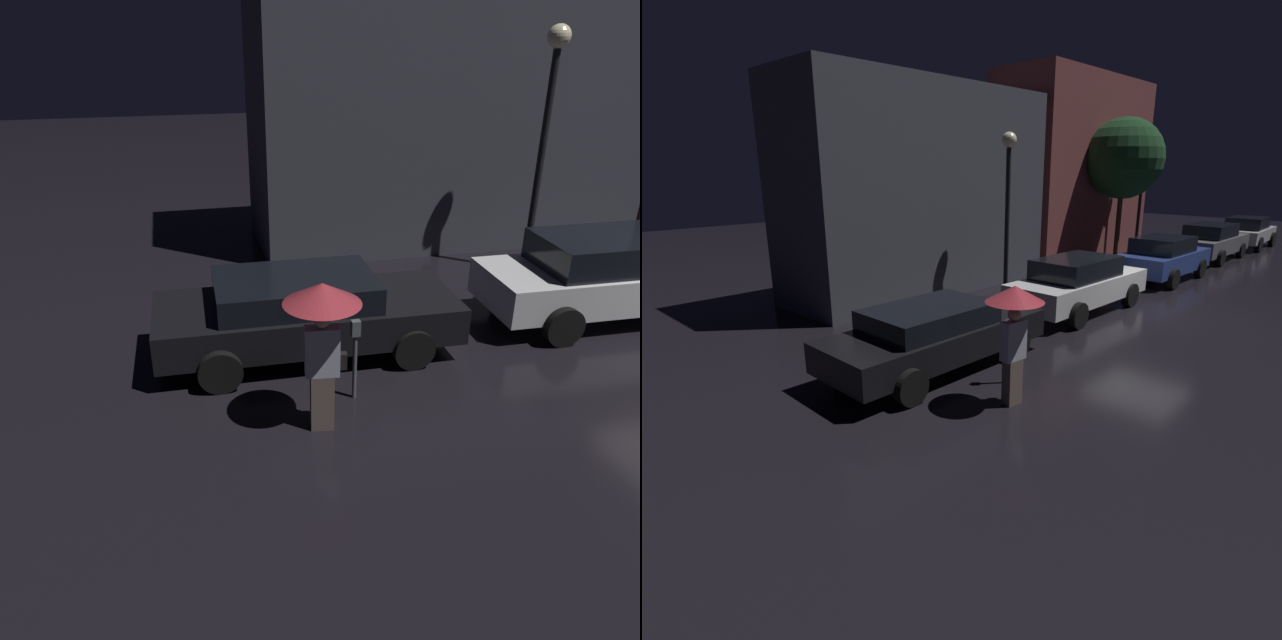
% 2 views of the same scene
% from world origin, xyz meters
% --- Properties ---
extents(ground_plane, '(60.00, 60.00, 0.00)m').
position_xyz_m(ground_plane, '(0.00, 0.00, 0.00)').
color(ground_plane, black).
extents(building_facade_left, '(8.86, 3.00, 6.18)m').
position_xyz_m(building_facade_left, '(-2.32, 6.50, 3.09)').
color(building_facade_left, '#3D3D47').
rests_on(building_facade_left, ground).
extents(building_facade_right, '(8.18, 3.00, 7.38)m').
position_xyz_m(building_facade_right, '(6.62, 6.50, 3.69)').
color(building_facade_right, brown).
rests_on(building_facade_right, ground).
extents(parked_car_black, '(4.71, 1.96, 1.30)m').
position_xyz_m(parked_car_black, '(-6.80, 1.26, 0.70)').
color(parked_car_black, black).
rests_on(parked_car_black, ground).
extents(parked_car_white, '(4.62, 1.91, 1.50)m').
position_xyz_m(parked_car_white, '(-1.32, 1.37, 0.79)').
color(parked_car_white, silver).
rests_on(parked_car_white, ground).
extents(parked_car_blue, '(4.08, 1.97, 1.51)m').
position_xyz_m(parked_car_blue, '(4.28, 1.32, 0.79)').
color(parked_car_blue, navy).
rests_on(parked_car_blue, ground).
extents(parked_car_grey, '(4.48, 1.94, 1.52)m').
position_xyz_m(parked_car_grey, '(9.67, 1.47, 0.79)').
color(parked_car_grey, slate).
rests_on(parked_car_grey, ground).
extents(parked_car_silver, '(4.00, 1.97, 1.48)m').
position_xyz_m(parked_car_silver, '(14.47, 1.30, 0.78)').
color(parked_car_silver, '#B7B7BF').
rests_on(parked_car_silver, ground).
extents(pedestrian_with_umbrella, '(0.96, 0.96, 2.02)m').
position_xyz_m(pedestrian_with_umbrella, '(-7.01, -0.79, 1.56)').
color(pedestrian_with_umbrella, '#66564C').
rests_on(pedestrian_with_umbrella, ground).
extents(parking_meter, '(0.12, 0.10, 1.20)m').
position_xyz_m(parking_meter, '(-6.41, -0.21, 0.74)').
color(parking_meter, '#4C5154').
rests_on(parking_meter, ground).
extents(street_lamp_near, '(0.42, 0.42, 4.74)m').
position_xyz_m(street_lamp_near, '(-1.51, 3.72, 3.28)').
color(street_lamp_near, black).
rests_on(street_lamp_near, ground).
extents(street_lamp_far, '(0.42, 0.42, 4.78)m').
position_xyz_m(street_lamp_far, '(8.16, 4.09, 3.28)').
color(street_lamp_far, black).
rests_on(street_lamp_far, ground).
extents(street_tree, '(3.10, 3.10, 5.68)m').
position_xyz_m(street_tree, '(6.25, 4.07, 4.12)').
color(street_tree, '#473323').
rests_on(street_tree, ground).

